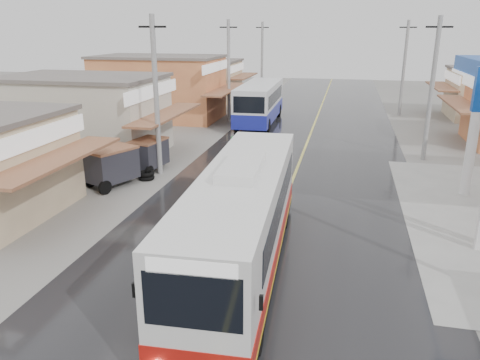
{
  "coord_description": "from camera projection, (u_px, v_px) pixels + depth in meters",
  "views": [
    {
      "loc": [
        2.4,
        -13.19,
        7.34
      ],
      "look_at": [
        -1.2,
        2.62,
        2.06
      ],
      "focal_mm": 35.0,
      "sensor_mm": 36.0,
      "label": 1
    }
  ],
  "objects": [
    {
      "name": "centre_line",
      "position": [
        303.0,
        152.0,
        28.91
      ],
      "size": [
        0.15,
        90.0,
        0.01
      ],
      "primitive_type": "cube",
      "color": "#D8CC4C",
      "rests_on": "road"
    },
    {
      "name": "tricycle_far",
      "position": [
        148.0,
        153.0,
        24.9
      ],
      "size": [
        1.84,
        2.48,
        1.74
      ],
      "rotation": [
        0.0,
        0.0,
        -0.17
      ],
      "color": "#26262D",
      "rests_on": "ground"
    },
    {
      "name": "tyre_stack",
      "position": [
        146.0,
        176.0,
        23.72
      ],
      "size": [
        0.83,
        0.83,
        0.42
      ],
      "color": "black",
      "rests_on": "ground"
    },
    {
      "name": "utility_poles_right",
      "position": [
        423.0,
        159.0,
        27.44
      ],
      "size": [
        1.6,
        36.0,
        8.0
      ],
      "primitive_type": null,
      "color": "gray",
      "rests_on": "ground"
    },
    {
      "name": "cyclist",
      "position": [
        234.0,
        158.0,
        25.42
      ],
      "size": [
        1.07,
        1.83,
        1.87
      ],
      "rotation": [
        0.0,
        0.0,
        -0.29
      ],
      "color": "black",
      "rests_on": "ground"
    },
    {
      "name": "coach_bus",
      "position": [
        242.0,
        219.0,
        14.48
      ],
      "size": [
        3.03,
        11.36,
        3.52
      ],
      "rotation": [
        0.0,
        0.0,
        0.05
      ],
      "color": "silver",
      "rests_on": "road"
    },
    {
      "name": "ground",
      "position": [
        258.0,
        268.0,
        15.01
      ],
      "size": [
        120.0,
        120.0,
        0.0
      ],
      "primitive_type": "plane",
      "color": "slate",
      "rests_on": "ground"
    },
    {
      "name": "utility_poles_left",
      "position": [
        200.0,
        143.0,
        31.32
      ],
      "size": [
        1.6,
        50.0,
        8.0
      ],
      "primitive_type": null,
      "color": "gray",
      "rests_on": "ground"
    },
    {
      "name": "tricycle_near",
      "position": [
        111.0,
        165.0,
        22.48
      ],
      "size": [
        2.42,
        2.91,
        1.9
      ],
      "rotation": [
        0.0,
        0.0,
        -0.42
      ],
      "color": "#26262D",
      "rests_on": "ground"
    },
    {
      "name": "road",
      "position": [
        303.0,
        152.0,
        28.91
      ],
      "size": [
        12.0,
        90.0,
        0.02
      ],
      "primitive_type": "cube",
      "color": "black",
      "rests_on": "ground"
    },
    {
      "name": "shopfronts_left",
      "position": [
        130.0,
        133.0,
        34.44
      ],
      "size": [
        11.0,
        44.0,
        5.2
      ],
      "primitive_type": null,
      "color": "tan",
      "rests_on": "ground"
    },
    {
      "name": "second_bus",
      "position": [
        260.0,
        103.0,
        37.14
      ],
      "size": [
        2.79,
        9.59,
        3.17
      ],
      "rotation": [
        0.0,
        0.0,
        0.02
      ],
      "color": "silver",
      "rests_on": "road"
    }
  ]
}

